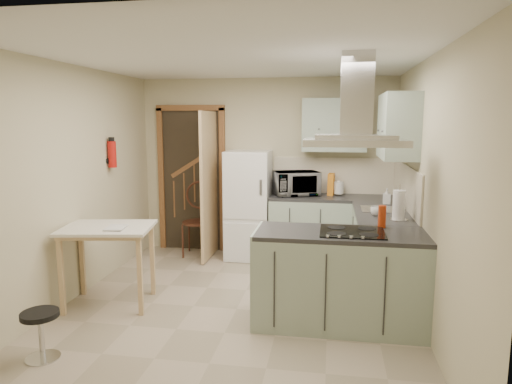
% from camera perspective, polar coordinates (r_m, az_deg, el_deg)
% --- Properties ---
extents(floor, '(4.20, 4.20, 0.00)m').
position_cam_1_polar(floor, '(4.83, -2.44, -14.41)').
color(floor, tan).
rests_on(floor, ground).
extents(ceiling, '(4.20, 4.20, 0.00)m').
position_cam_1_polar(ceiling, '(4.47, -2.66, 16.46)').
color(ceiling, silver).
rests_on(ceiling, back_wall).
extents(back_wall, '(3.60, 0.00, 3.60)m').
position_cam_1_polar(back_wall, '(6.54, 1.26, 3.13)').
color(back_wall, '#BEB693').
rests_on(back_wall, floor).
extents(left_wall, '(0.00, 4.20, 4.20)m').
position_cam_1_polar(left_wall, '(5.16, -22.50, 0.87)').
color(left_wall, '#BEB693').
rests_on(left_wall, floor).
extents(right_wall, '(0.00, 4.20, 4.20)m').
position_cam_1_polar(right_wall, '(4.48, 20.63, -0.17)').
color(right_wall, '#BEB693').
rests_on(right_wall, floor).
extents(doorway, '(1.10, 0.12, 2.10)m').
position_cam_1_polar(doorway, '(6.77, -8.04, 1.55)').
color(doorway, brown).
rests_on(doorway, floor).
extents(fridge, '(0.60, 0.60, 1.50)m').
position_cam_1_polar(fridge, '(6.35, -0.93, -1.61)').
color(fridge, white).
rests_on(fridge, floor).
extents(counter_back, '(1.08, 0.60, 0.90)m').
position_cam_1_polar(counter_back, '(6.32, 6.80, -4.51)').
color(counter_back, '#9EB2A0').
rests_on(counter_back, floor).
extents(counter_right, '(0.60, 1.95, 0.90)m').
position_cam_1_polar(counter_right, '(5.69, 15.02, -6.28)').
color(counter_right, '#9EB2A0').
rests_on(counter_right, floor).
extents(splashback, '(1.68, 0.02, 0.50)m').
position_cam_1_polar(splashback, '(6.47, 9.69, 2.05)').
color(splashback, beige).
rests_on(splashback, counter_back).
extents(wall_cabinet_back, '(0.85, 0.35, 0.70)m').
position_cam_1_polar(wall_cabinet_back, '(6.26, 9.78, 8.25)').
color(wall_cabinet_back, '#9EB2A0').
rests_on(wall_cabinet_back, back_wall).
extents(wall_cabinet_right, '(0.35, 0.90, 0.70)m').
position_cam_1_polar(wall_cabinet_right, '(5.24, 17.31, 7.85)').
color(wall_cabinet_right, '#9EB2A0').
rests_on(wall_cabinet_right, right_wall).
extents(peninsula, '(1.55, 0.65, 0.90)m').
position_cam_1_polar(peninsula, '(4.41, 10.41, -10.60)').
color(peninsula, '#9EB2A0').
rests_on(peninsula, floor).
extents(hob, '(0.58, 0.50, 0.01)m').
position_cam_1_polar(hob, '(4.28, 11.92, -4.87)').
color(hob, black).
rests_on(hob, peninsula).
extents(extractor_hood, '(0.90, 0.55, 0.10)m').
position_cam_1_polar(extractor_hood, '(4.17, 12.29, 6.07)').
color(extractor_hood, silver).
rests_on(extractor_hood, ceiling).
extents(sink, '(0.45, 0.40, 0.01)m').
position_cam_1_polar(sink, '(5.41, 15.39, -2.11)').
color(sink, silver).
rests_on(sink, counter_right).
extents(fire_extinguisher, '(0.10, 0.10, 0.32)m').
position_cam_1_polar(fire_extinguisher, '(5.89, -17.54, 4.51)').
color(fire_extinguisher, '#B2140F').
rests_on(fire_extinguisher, left_wall).
extents(drop_leaf_table, '(0.99, 0.81, 0.84)m').
position_cam_1_polar(drop_leaf_table, '(5.04, -17.86, -8.76)').
color(drop_leaf_table, tan).
rests_on(drop_leaf_table, floor).
extents(bentwood_chair, '(0.44, 0.44, 0.95)m').
position_cam_1_polar(bentwood_chair, '(6.55, -7.36, -3.80)').
color(bentwood_chair, '#4F271A').
rests_on(bentwood_chair, floor).
extents(stool, '(0.32, 0.32, 0.40)m').
position_cam_1_polar(stool, '(4.23, -25.26, -15.87)').
color(stool, black).
rests_on(stool, floor).
extents(microwave, '(0.69, 0.58, 0.32)m').
position_cam_1_polar(microwave, '(6.25, 5.04, 1.09)').
color(microwave, black).
rests_on(microwave, counter_back).
extents(kettle, '(0.17, 0.17, 0.20)m').
position_cam_1_polar(kettle, '(6.33, 10.28, 0.53)').
color(kettle, silver).
rests_on(kettle, counter_back).
extents(cereal_box, '(0.10, 0.20, 0.29)m').
position_cam_1_polar(cereal_box, '(6.33, 9.36, 0.96)').
color(cereal_box, orange).
rests_on(cereal_box, counter_back).
extents(soap_bottle, '(0.09, 0.09, 0.19)m').
position_cam_1_polar(soap_bottle, '(5.81, 16.03, -0.51)').
color(soap_bottle, '#A0A0AC').
rests_on(soap_bottle, counter_right).
extents(paper_towel, '(0.13, 0.13, 0.32)m').
position_cam_1_polar(paper_towel, '(4.89, 17.42, -1.54)').
color(paper_towel, silver).
rests_on(paper_towel, counter_right).
extents(cup, '(0.16, 0.16, 0.10)m').
position_cam_1_polar(cup, '(5.06, 14.82, -2.33)').
color(cup, white).
rests_on(cup, counter_right).
extents(red_bottle, '(0.09, 0.09, 0.21)m').
position_cam_1_polar(red_bottle, '(4.52, 15.48, -2.98)').
color(red_bottle, '#BD3510').
rests_on(red_bottle, peninsula).
extents(book, '(0.22, 0.27, 0.11)m').
position_cam_1_polar(book, '(4.82, -18.17, -3.73)').
color(book, '#9D4234').
rests_on(book, drop_leaf_table).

